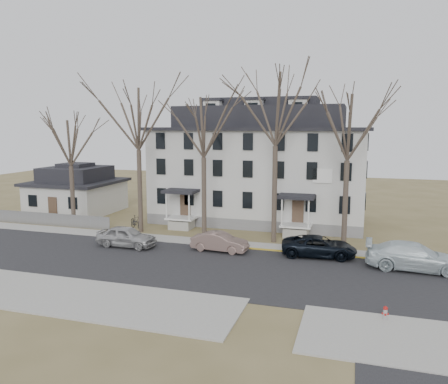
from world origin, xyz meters
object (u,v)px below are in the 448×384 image
(boarding_house, at_px, (260,167))
(bicycle_right, at_px, (137,221))
(fire_hydrant, at_px, (385,313))
(small_house, at_px, (77,192))
(bicycle_left, at_px, (136,224))
(tree_far_left, at_px, (138,114))
(car_white, at_px, (414,257))
(tree_mid_right, at_px, (349,123))
(car_silver, at_px, (126,237))
(car_navy, at_px, (319,247))
(tree_mid_left, at_px, (204,123))
(tree_center, at_px, (276,104))
(tree_bungalow, at_px, (70,140))
(car_tan, at_px, (220,242))

(boarding_house, distance_m, bicycle_right, 13.12)
(boarding_house, relative_size, fire_hydrant, 27.91)
(boarding_house, relative_size, small_house, 2.39)
(bicycle_left, distance_m, bicycle_right, 1.59)
(tree_far_left, xyz_separation_m, car_white, (22.06, -4.31, -9.46))
(boarding_house, xyz_separation_m, car_white, (13.06, -12.46, -4.50))
(tree_mid_right, xyz_separation_m, bicycle_right, (-19.12, 2.23, -9.15))
(car_silver, xyz_separation_m, car_navy, (14.58, 1.74, -0.06))
(boarding_house, bearing_deg, bicycle_right, -150.84)
(car_silver, bearing_deg, car_navy, -81.83)
(tree_far_left, relative_size, bicycle_right, 9.16)
(tree_mid_right, distance_m, car_silver, 19.07)
(boarding_house, xyz_separation_m, car_navy, (6.87, -11.25, -4.64))
(car_silver, xyz_separation_m, fire_hydrant, (18.56, -8.07, -0.43))
(boarding_house, xyz_separation_m, tree_far_left, (-9.00, -8.15, 4.96))
(bicycle_left, bearing_deg, car_silver, -130.85)
(tree_mid_left, height_order, car_navy, tree_mid_left)
(car_silver, xyz_separation_m, bicycle_right, (-2.91, 7.07, -0.35))
(bicycle_left, bearing_deg, car_navy, -75.15)
(boarding_house, height_order, tree_mid_left, tree_mid_left)
(tree_center, bearing_deg, tree_mid_left, 180.00)
(tree_mid_left, relative_size, car_white, 2.09)
(car_navy, bearing_deg, car_silver, 92.62)
(tree_center, distance_m, bicycle_left, 16.75)
(bicycle_left, bearing_deg, fire_hydrant, -95.49)
(small_house, height_order, bicycle_right, small_house)
(small_house, relative_size, tree_far_left, 0.63)
(tree_bungalow, height_order, car_tan, tree_bungalow)
(small_house, distance_m, car_silver, 16.58)
(tree_center, height_order, bicycle_right, tree_center)
(tree_mid_left, relative_size, tree_mid_right, 1.00)
(boarding_house, bearing_deg, tree_far_left, -137.82)
(car_white, xyz_separation_m, bicycle_left, (-22.96, 5.12, -0.46))
(boarding_house, relative_size, bicycle_right, 13.89)
(small_house, height_order, car_silver, small_house)
(tree_far_left, xyz_separation_m, bicycle_right, (-1.62, 2.23, -9.89))
(tree_mid_right, bearing_deg, tree_bungalow, 180.00)
(boarding_house, relative_size, car_navy, 3.92)
(car_tan, height_order, bicycle_right, car_tan)
(car_silver, bearing_deg, boarding_house, -29.32)
(small_house, distance_m, tree_center, 25.41)
(tree_far_left, distance_m, tree_mid_right, 17.52)
(tree_far_left, xyz_separation_m, fire_hydrant, (19.85, -12.90, -9.97))
(car_tan, distance_m, bicycle_left, 10.63)
(tree_mid_left, bearing_deg, tree_far_left, 180.00)
(tree_center, relative_size, bicycle_right, 9.81)
(car_tan, xyz_separation_m, bicycle_right, (-10.24, 6.13, -0.25))
(tree_mid_left, xyz_separation_m, car_navy, (9.87, -3.10, -8.86))
(tree_bungalow, height_order, fire_hydrant, tree_bungalow)
(boarding_house, relative_size, tree_mid_right, 1.63)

